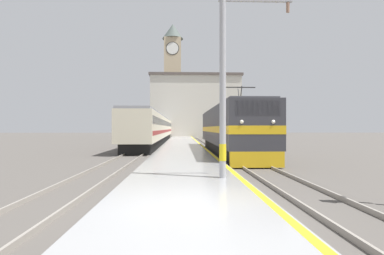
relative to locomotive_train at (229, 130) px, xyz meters
The scene contains 9 objects.
ground_plane 13.86m from the locomotive_train, 105.55° to the left, with size 200.00×200.00×0.00m, color #514C47.
platform 9.18m from the locomotive_train, 114.10° to the left, with size 4.17×140.00×0.32m.
rail_track_near 8.44m from the locomotive_train, 90.00° to the left, with size 2.84×140.00×0.16m.
rail_track_far 11.23m from the locomotive_train, 131.96° to the left, with size 2.83×140.00×0.16m.
locomotive_train is the anchor object (origin of this frame).
passenger_train 24.03m from the locomotive_train, 107.92° to the left, with size 2.92×49.84×3.71m.
catenary_mast 13.58m from the locomotive_train, 99.53° to the right, with size 2.65×0.25×7.14m.
clock_tower 54.67m from the locomotive_train, 96.49° to the left, with size 5.28×5.28×28.70m.
station_building 43.03m from the locomotive_train, 90.92° to the left, with size 19.83×9.07×13.73m.
Camera 1 is at (-0.14, -7.05, 2.08)m, focal length 28.00 mm.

